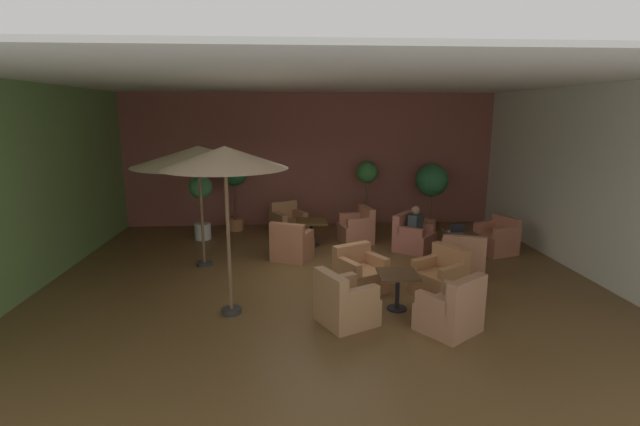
# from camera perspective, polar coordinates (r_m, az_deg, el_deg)

# --- Properties ---
(ground_plane) EXTENTS (10.51, 9.15, 0.02)m
(ground_plane) POSITION_cam_1_polar(r_m,az_deg,el_deg) (9.10, 0.19, -8.10)
(ground_plane) COLOR brown
(wall_back_brick) EXTENTS (10.51, 0.08, 3.70)m
(wall_back_brick) POSITION_cam_1_polar(r_m,az_deg,el_deg) (13.12, -1.18, 6.55)
(wall_back_brick) COLOR brown
(wall_back_brick) RESTS_ON ground_plane
(wall_left_accent) EXTENTS (0.08, 9.15, 3.70)m
(wall_left_accent) POSITION_cam_1_polar(r_m,az_deg,el_deg) (9.77, -31.99, 2.70)
(wall_left_accent) COLOR #638D49
(wall_left_accent) RESTS_ON ground_plane
(wall_right_plain) EXTENTS (0.08, 9.15, 3.70)m
(wall_right_plain) POSITION_cam_1_polar(r_m,az_deg,el_deg) (10.38, 30.31, 3.35)
(wall_right_plain) COLOR silver
(wall_right_plain) RESTS_ON ground_plane
(ceiling_slab) EXTENTS (10.51, 9.15, 0.06)m
(ceiling_slab) POSITION_cam_1_polar(r_m,az_deg,el_deg) (8.55, 0.21, 16.08)
(ceiling_slab) COLOR silver
(ceiling_slab) RESTS_ON wall_back_brick
(cafe_table_front_left) EXTENTS (0.66, 0.66, 0.62)m
(cafe_table_front_left) POSITION_cam_1_polar(r_m,az_deg,el_deg) (10.58, 16.78, -2.98)
(cafe_table_front_left) COLOR black
(cafe_table_front_left) RESTS_ON ground_plane
(armchair_front_left_north) EXTENTS (0.96, 0.95, 0.84)m
(armchair_front_left_north) POSITION_cam_1_polar(r_m,az_deg,el_deg) (11.32, 20.94, -3.07)
(armchair_front_left_north) COLOR #AC664D
(armchair_front_left_north) RESTS_ON ground_plane
(armchair_front_left_east) EXTENTS (1.10, 1.10, 0.86)m
(armchair_front_left_east) POSITION_cam_1_polar(r_m,az_deg,el_deg) (10.99, 11.37, -2.96)
(armchair_front_left_east) COLOR #B46654
(armchair_front_left_east) RESTS_ON ground_plane
(armchair_front_left_south) EXTENTS (0.97, 0.90, 0.86)m
(armchair_front_left_south) POSITION_cam_1_polar(r_m,az_deg,el_deg) (9.59, 17.12, -5.56)
(armchair_front_left_south) COLOR #B37551
(armchair_front_left_south) RESTS_ON ground_plane
(cafe_table_front_right) EXTENTS (0.65, 0.65, 0.62)m
(cafe_table_front_right) POSITION_cam_1_polar(r_m,az_deg,el_deg) (7.68, 9.56, -8.34)
(cafe_table_front_right) COLOR black
(cafe_table_front_right) RESTS_ON ground_plane
(armchair_front_right_north) EXTENTS (1.00, 1.00, 0.87)m
(armchair_front_right_north) POSITION_cam_1_polar(r_m,az_deg,el_deg) (8.44, 14.59, -7.80)
(armchair_front_right_north) COLOR #A66F44
(armchair_front_right_north) RESTS_ON ground_plane
(armchair_front_right_east) EXTENTS (1.04, 1.05, 0.79)m
(armchair_front_right_east) POSITION_cam_1_polar(r_m,az_deg,el_deg) (8.49, 4.95, -7.46)
(armchair_front_right_east) COLOR #B0774D
(armchair_front_right_east) RESTS_ON ground_plane
(armchair_front_right_south) EXTENTS (1.01, 1.01, 0.85)m
(armchair_front_right_south) POSITION_cam_1_polar(r_m,az_deg,el_deg) (7.17, 3.07, -11.09)
(armchair_front_right_south) COLOR #A67A50
(armchair_front_right_south) RESTS_ON ground_plane
(armchair_front_right_west) EXTENTS (1.05, 1.04, 0.89)m
(armchair_front_right_west) POSITION_cam_1_polar(r_m,az_deg,el_deg) (7.17, 15.87, -11.59)
(armchair_front_right_west) COLOR #A37252
(armchair_front_right_west) RESTS_ON ground_plane
(cafe_table_mid_center) EXTENTS (0.76, 0.76, 0.62)m
(cafe_table_mid_center) POSITION_cam_1_polar(r_m,az_deg,el_deg) (11.12, -1.08, -1.67)
(cafe_table_mid_center) COLOR black
(cafe_table_mid_center) RESTS_ON ground_plane
(armchair_mid_center_north) EXTENTS (0.99, 0.96, 0.87)m
(armchair_mid_center_north) POSITION_cam_1_polar(r_m,az_deg,el_deg) (10.12, -3.52, -4.04)
(armchair_mid_center_north) COLOR #B06D4C
(armchair_mid_center_north) RESTS_ON ground_plane
(armchair_mid_center_east) EXTENTS (0.88, 0.90, 0.88)m
(armchair_mid_center_east) POSITION_cam_1_polar(r_m,az_deg,el_deg) (11.50, 4.59, -2.02)
(armchair_mid_center_east) COLOR #B47053
(armchair_mid_center_east) RESTS_ON ground_plane
(armchair_mid_center_south) EXTENTS (1.04, 1.05, 0.87)m
(armchair_mid_center_south) POSITION_cam_1_polar(r_m,az_deg,el_deg) (12.16, -3.96, -1.26)
(armchair_mid_center_south) COLOR #A77349
(armchair_mid_center_south) RESTS_ON ground_plane
(patio_umbrella_tall_red) EXTENTS (2.66, 2.66, 2.51)m
(patio_umbrella_tall_red) POSITION_cam_1_polar(r_m,az_deg,el_deg) (9.65, -14.75, 6.78)
(patio_umbrella_tall_red) COLOR #2D2D2D
(patio_umbrella_tall_red) RESTS_ON ground_plane
(patio_umbrella_center_beige) EXTENTS (1.90, 1.90, 2.67)m
(patio_umbrella_center_beige) POSITION_cam_1_polar(r_m,az_deg,el_deg) (7.11, -11.64, 6.54)
(patio_umbrella_center_beige) COLOR #2D2D2D
(patio_umbrella_center_beige) RESTS_ON ground_plane
(potted_tree_left_corner) EXTENTS (0.59, 0.59, 1.63)m
(potted_tree_left_corner) POSITION_cam_1_polar(r_m,az_deg,el_deg) (11.96, -14.46, 1.72)
(potted_tree_left_corner) COLOR silver
(potted_tree_left_corner) RESTS_ON ground_plane
(potted_tree_mid_left) EXTENTS (0.73, 0.73, 1.96)m
(potted_tree_mid_left) POSITION_cam_1_polar(r_m,az_deg,el_deg) (12.65, -10.53, 4.09)
(potted_tree_mid_left) COLOR #AF6C42
(potted_tree_mid_left) RESTS_ON ground_plane
(potted_tree_mid_right) EXTENTS (0.58, 0.58, 1.86)m
(potted_tree_mid_right) POSITION_cam_1_polar(r_m,az_deg,el_deg) (12.76, 5.80, 3.58)
(potted_tree_mid_right) COLOR silver
(potted_tree_mid_right) RESTS_ON ground_plane
(potted_tree_right_corner) EXTENTS (0.88, 0.88, 1.81)m
(potted_tree_right_corner) POSITION_cam_1_polar(r_m,az_deg,el_deg) (12.88, 13.61, 3.70)
(potted_tree_right_corner) COLOR #A6654A
(potted_tree_right_corner) RESTS_ON ground_plane
(patron_blue_shirt) EXTENTS (0.39, 0.41, 0.63)m
(patron_blue_shirt) POSITION_cam_1_polar(r_m,az_deg,el_deg) (10.87, 11.67, -0.94)
(patron_blue_shirt) COLOR #323F3D
(patron_blue_shirt) RESTS_ON ground_plane
(iced_drink_cup) EXTENTS (0.08, 0.08, 0.11)m
(iced_drink_cup) POSITION_cam_1_polar(r_m,az_deg,el_deg) (10.65, 16.98, -1.76)
(iced_drink_cup) COLOR silver
(iced_drink_cup) RESTS_ON cafe_table_front_left
(open_laptop) EXTENTS (0.31, 0.23, 0.20)m
(open_laptop) POSITION_cam_1_polar(r_m,az_deg,el_deg) (10.44, 16.47, -2.03)
(open_laptop) COLOR #9EA0A5
(open_laptop) RESTS_ON cafe_table_front_left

